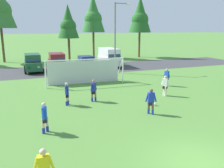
{
  "coord_description": "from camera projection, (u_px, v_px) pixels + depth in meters",
  "views": [
    {
      "loc": [
        -6.43,
        -6.8,
        5.34
      ],
      "look_at": [
        0.06,
        9.8,
        1.15
      ],
      "focal_mm": 38.8,
      "sensor_mm": 36.0,
      "label": 1
    }
  ],
  "objects": [
    {
      "name": "soccer_ball",
      "position": [
        155.0,
        104.0,
        16.89
      ],
      "size": [
        0.22,
        0.22,
        0.22
      ],
      "color": "white",
      "rests_on": "ground"
    },
    {
      "name": "parked_car_slot_center_left",
      "position": [
        86.0,
        63.0,
        31.37
      ],
      "size": [
        2.16,
        4.27,
        1.72
      ],
      "color": "navy",
      "rests_on": "ground"
    },
    {
      "name": "player_midfield_center",
      "position": [
        67.0,
        94.0,
        16.83
      ],
      "size": [
        0.3,
        0.72,
        1.64
      ],
      "color": "beige",
      "rests_on": "ground"
    },
    {
      "name": "parked_car_slot_far_left",
      "position": [
        33.0,
        63.0,
        29.74
      ],
      "size": [
        2.18,
        4.62,
        2.16
      ],
      "color": "#194C2D",
      "rests_on": "ground"
    },
    {
      "name": "parked_car_slot_center",
      "position": [
        109.0,
        57.0,
        33.56
      ],
      "size": [
        2.24,
        4.82,
        2.52
      ],
      "color": "silver",
      "rests_on": "ground"
    },
    {
      "name": "player_defender_far",
      "position": [
        151.0,
        102.0,
        15.09
      ],
      "size": [
        0.72,
        0.38,
        1.64
      ],
      "color": "brown",
      "rests_on": "ground"
    },
    {
      "name": "street_lamp",
      "position": [
        116.0,
        37.0,
        28.34
      ],
      "size": [
        2.0,
        0.32,
        8.11
      ],
      "color": "slate",
      "rests_on": "ground"
    },
    {
      "name": "parked_car_slot_left",
      "position": [
        57.0,
        62.0,
        30.53
      ],
      "size": [
        2.29,
        4.68,
        2.16
      ],
      "color": "maroon",
      "rests_on": "ground"
    },
    {
      "name": "player_striker_near",
      "position": [
        165.0,
        86.0,
        19.18
      ],
      "size": [
        0.42,
        0.7,
        1.64
      ],
      "color": "beige",
      "rests_on": "ground"
    },
    {
      "name": "parking_lot_strip",
      "position": [
        72.0,
        69.0,
        31.45
      ],
      "size": [
        52.0,
        8.4,
        0.01
      ],
      "primitive_type": "cube",
      "color": "#3D3D3F",
      "rests_on": "ground"
    },
    {
      "name": "player_trailing_back",
      "position": [
        45.0,
        118.0,
        12.4
      ],
      "size": [
        0.36,
        0.72,
        1.64
      ],
      "color": "beige",
      "rests_on": "ground"
    },
    {
      "name": "tree_mid_right",
      "position": [
        93.0,
        15.0,
        41.6
      ],
      "size": [
        4.07,
        4.07,
        10.86
      ],
      "color": "brown",
      "rests_on": "ground"
    },
    {
      "name": "soccer_goal",
      "position": [
        84.0,
        70.0,
        23.26
      ],
      "size": [
        7.51,
        2.31,
        2.57
      ],
      "color": "white",
      "rests_on": "ground"
    },
    {
      "name": "player_winger_left",
      "position": [
        94.0,
        91.0,
        17.72
      ],
      "size": [
        0.64,
        0.52,
        1.64
      ],
      "color": "#936B4C",
      "rests_on": "ground"
    },
    {
      "name": "ground_plane",
      "position": [
        92.0,
        84.0,
        23.27
      ],
      "size": [
        400.0,
        400.0,
        0.0
      ],
      "primitive_type": "plane",
      "color": "#518438"
    },
    {
      "name": "tree_right_edge",
      "position": [
        140.0,
        16.0,
        42.81
      ],
      "size": [
        4.01,
        4.01,
        10.69
      ],
      "color": "brown",
      "rests_on": "ground"
    },
    {
      "name": "player_winger_right",
      "position": [
        167.0,
        77.0,
        22.43
      ],
      "size": [
        0.38,
        0.73,
        1.64
      ],
      "color": "tan",
      "rests_on": "ground"
    },
    {
      "name": "tree_center_back",
      "position": [
        68.0,
        23.0,
        37.64
      ],
      "size": [
        3.31,
        3.31,
        8.84
      ],
      "color": "brown",
      "rests_on": "ground"
    }
  ]
}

